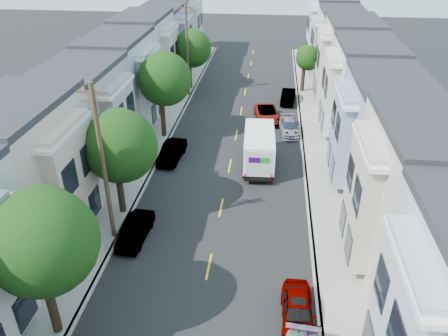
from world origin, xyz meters
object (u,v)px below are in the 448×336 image
at_px(tree_far_r, 307,59).
at_px(parked_left_c, 135,231).
at_px(tree_d, 164,79).
at_px(utility_pole_near, 104,166).
at_px(tree_e, 192,49).
at_px(fedex_truck, 259,147).
at_px(tree_c, 119,146).
at_px(parked_right_d, 288,97).
at_px(parked_right_c, 289,127).
at_px(parked_left_d, 172,152).
at_px(tree_b, 41,243).
at_px(lead_sedan, 267,114).
at_px(utility_pole_far, 187,51).
at_px(parked_right_b, 297,311).

height_order(tree_far_r, parked_left_c, tree_far_r).
relative_size(tree_d, utility_pole_near, 0.79).
height_order(tree_e, fedex_truck, tree_e).
height_order(tree_c, tree_far_r, tree_c).
bearing_deg(parked_right_d, parked_right_c, -85.01).
bearing_deg(tree_d, fedex_truck, -27.71).
bearing_deg(parked_right_c, parked_right_d, 84.04).
xyz_separation_m(parked_left_d, parked_right_c, (9.80, 6.46, -0.09)).
xyz_separation_m(tree_far_r, parked_left_c, (-11.79, -28.82, -3.29)).
distance_m(parked_right_c, parked_right_d, 8.04).
relative_size(tree_b, parked_right_d, 1.95).
height_order(tree_far_r, parked_right_c, tree_far_r).
distance_m(utility_pole_near, lead_sedan, 22.25).
distance_m(tree_c, parked_left_d, 9.10).
bearing_deg(lead_sedan, tree_e, 126.09).
bearing_deg(tree_far_r, parked_right_d, -118.11).
relative_size(fedex_truck, parked_right_c, 1.52).
bearing_deg(parked_left_d, tree_far_r, 61.82).
xyz_separation_m(tree_far_r, utility_pole_far, (-13.19, -2.83, 1.22)).
bearing_deg(tree_e, tree_d, -90.00).
height_order(tree_d, utility_pole_near, utility_pole_near).
relative_size(utility_pole_far, parked_left_d, 2.37).
distance_m(lead_sedan, parked_right_b, 25.31).
bearing_deg(parked_right_b, parked_right_c, 89.53).
bearing_deg(parked_left_c, parked_right_d, 71.73).
relative_size(parked_right_c, parked_right_d, 1.01).
height_order(tree_far_r, utility_pole_far, utility_pole_far).
height_order(tree_b, tree_far_r, tree_b).
height_order(utility_pole_far, parked_right_b, utility_pole_far).
bearing_deg(utility_pole_far, lead_sedan, -34.31).
relative_size(tree_e, parked_left_c, 1.80).
xyz_separation_m(parked_right_b, parked_right_d, (0.00, 30.49, 0.00)).
bearing_deg(lead_sedan, tree_far_r, 55.57).
bearing_deg(parked_right_c, tree_d, -175.29).
bearing_deg(tree_c, utility_pole_far, 90.00).
bearing_deg(parked_left_d, parked_right_b, -53.78).
height_order(tree_e, parked_left_d, tree_e).
distance_m(tree_c, parked_left_c, 5.38).
relative_size(lead_sedan, parked_right_c, 1.17).
height_order(tree_b, parked_left_d, tree_b).
relative_size(tree_far_r, utility_pole_far, 0.54).
height_order(parked_left_c, parked_right_c, parked_left_c).
bearing_deg(parked_right_b, utility_pole_far, 109.17).
relative_size(tree_e, lead_sedan, 1.45).
height_order(tree_b, parked_right_c, tree_b).
xyz_separation_m(tree_far_r, parked_right_c, (-1.99, -11.77, -3.32)).
bearing_deg(parked_right_c, tree_e, 128.10).
relative_size(tree_d, parked_left_d, 1.87).
bearing_deg(tree_c, parked_right_c, 51.98).
height_order(utility_pole_near, parked_left_d, utility_pole_near).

